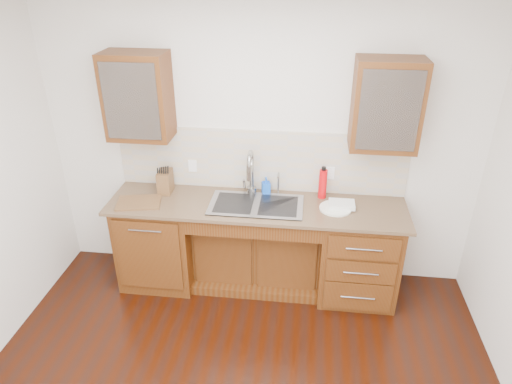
# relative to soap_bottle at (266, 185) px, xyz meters

# --- Properties ---
(wall_back) EXTENTS (4.00, 0.10, 2.70)m
(wall_back) POSITION_rel_soap_bottle_xyz_m (-0.06, 0.15, 0.36)
(wall_back) COLOR silver
(wall_back) RESTS_ON ground
(base_cabinet_left) EXTENTS (0.70, 0.62, 0.88)m
(base_cabinet_left) POSITION_rel_soap_bottle_xyz_m (-1.01, -0.21, -0.55)
(base_cabinet_left) COLOR #593014
(base_cabinet_left) RESTS_ON ground
(base_cabinet_center) EXTENTS (1.20, 0.44, 0.70)m
(base_cabinet_center) POSITION_rel_soap_bottle_xyz_m (-0.06, -0.12, -0.64)
(base_cabinet_center) COLOR #593014
(base_cabinet_center) RESTS_ON ground
(base_cabinet_right) EXTENTS (0.70, 0.62, 0.88)m
(base_cabinet_right) POSITION_rel_soap_bottle_xyz_m (0.89, -0.21, -0.55)
(base_cabinet_right) COLOR #593014
(base_cabinet_right) RESTS_ON ground
(countertop) EXTENTS (2.70, 0.65, 0.03)m
(countertop) POSITION_rel_soap_bottle_xyz_m (-0.06, -0.23, -0.10)
(countertop) COLOR #84705B
(countertop) RESTS_ON base_cabinet_left
(backsplash) EXTENTS (2.70, 0.02, 0.59)m
(backsplash) POSITION_rel_soap_bottle_xyz_m (-0.06, 0.09, 0.21)
(backsplash) COLOR beige
(backsplash) RESTS_ON wall_back
(sink) EXTENTS (0.84, 0.46, 0.19)m
(sink) POSITION_rel_soap_bottle_xyz_m (-0.06, -0.24, -0.17)
(sink) COLOR #9E9EA5
(sink) RESTS_ON countertop
(faucet) EXTENTS (0.04, 0.04, 0.40)m
(faucet) POSITION_rel_soap_bottle_xyz_m (-0.13, -0.01, 0.12)
(faucet) COLOR #999993
(faucet) RESTS_ON countertop
(filter_tap) EXTENTS (0.02, 0.02, 0.24)m
(filter_tap) POSITION_rel_soap_bottle_xyz_m (0.12, -0.00, 0.04)
(filter_tap) COLOR #999993
(filter_tap) RESTS_ON countertop
(upper_cabinet_left) EXTENTS (0.55, 0.34, 0.75)m
(upper_cabinet_left) POSITION_rel_soap_bottle_xyz_m (-1.11, -0.07, 0.83)
(upper_cabinet_left) COLOR #593014
(upper_cabinet_left) RESTS_ON wall_back
(upper_cabinet_right) EXTENTS (0.55, 0.34, 0.75)m
(upper_cabinet_right) POSITION_rel_soap_bottle_xyz_m (0.99, -0.07, 0.83)
(upper_cabinet_right) COLOR #593014
(upper_cabinet_right) RESTS_ON wall_back
(outlet_left) EXTENTS (0.08, 0.01, 0.12)m
(outlet_left) POSITION_rel_soap_bottle_xyz_m (-0.71, 0.07, 0.13)
(outlet_left) COLOR white
(outlet_left) RESTS_ON backsplash
(outlet_right) EXTENTS (0.08, 0.01, 0.12)m
(outlet_right) POSITION_rel_soap_bottle_xyz_m (0.59, 0.07, 0.13)
(outlet_right) COLOR white
(outlet_right) RESTS_ON backsplash
(soap_bottle) EXTENTS (0.09, 0.09, 0.17)m
(soap_bottle) POSITION_rel_soap_bottle_xyz_m (0.00, 0.00, 0.00)
(soap_bottle) COLOR blue
(soap_bottle) RESTS_ON countertop
(water_bottle) EXTENTS (0.08, 0.08, 0.28)m
(water_bottle) POSITION_rel_soap_bottle_xyz_m (0.52, -0.02, 0.06)
(water_bottle) COLOR red
(water_bottle) RESTS_ON countertop
(plate) EXTENTS (0.31, 0.31, 0.02)m
(plate) POSITION_rel_soap_bottle_xyz_m (0.64, -0.22, -0.07)
(plate) COLOR white
(plate) RESTS_ON countertop
(dish_towel) EXTENTS (0.23, 0.17, 0.04)m
(dish_towel) POSITION_rel_soap_bottle_xyz_m (0.70, -0.19, -0.05)
(dish_towel) COLOR silver
(dish_towel) RESTS_ON plate
(knife_block) EXTENTS (0.13, 0.20, 0.21)m
(knife_block) POSITION_rel_soap_bottle_xyz_m (-0.95, -0.08, 0.02)
(knife_block) COLOR brown
(knife_block) RESTS_ON countertop
(cutting_board) EXTENTS (0.43, 0.34, 0.02)m
(cutting_board) POSITION_rel_soap_bottle_xyz_m (-1.12, -0.33, -0.07)
(cutting_board) COLOR brown
(cutting_board) RESTS_ON countertop
(cup_left_a) EXTENTS (0.14, 0.14, 0.11)m
(cup_left_a) POSITION_rel_soap_bottle_xyz_m (-1.19, -0.07, 0.79)
(cup_left_a) COLOR silver
(cup_left_a) RESTS_ON upper_cabinet_left
(cup_left_b) EXTENTS (0.12, 0.12, 0.08)m
(cup_left_b) POSITION_rel_soap_bottle_xyz_m (-0.98, -0.07, 0.77)
(cup_left_b) COLOR silver
(cup_left_b) RESTS_ON upper_cabinet_left
(cup_right_a) EXTENTS (0.16, 0.16, 0.10)m
(cup_right_a) POSITION_rel_soap_bottle_xyz_m (0.85, -0.07, 0.78)
(cup_right_a) COLOR silver
(cup_right_a) RESTS_ON upper_cabinet_right
(cup_right_b) EXTENTS (0.11, 0.11, 0.09)m
(cup_right_b) POSITION_rel_soap_bottle_xyz_m (1.12, -0.07, 0.78)
(cup_right_b) COLOR white
(cup_right_b) RESTS_ON upper_cabinet_right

